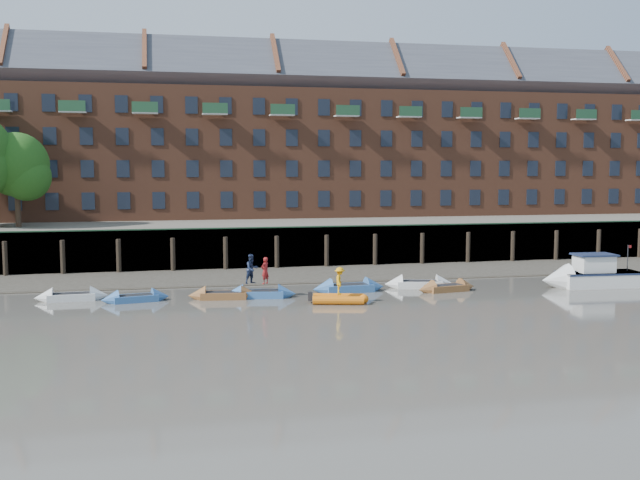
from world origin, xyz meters
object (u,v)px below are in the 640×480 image
object	(u,v)px
rowboat_1	(135,298)
motor_launch	(584,276)
rowboat_4	(349,288)
person_rower_b	(252,269)
rowboat_5	(419,284)
rowboat_6	(447,288)
rowboat_0	(72,297)
person_rower_a	(265,271)
rowboat_2	(224,295)
rib_tender	(341,299)
rowboat_3	(261,294)
person_rib_crew	(340,281)

from	to	relation	value
rowboat_1	motor_launch	bearing A→B (deg)	-12.31
rowboat_4	motor_launch	xyz separation A→B (m)	(15.87, -1.36, 0.47)
rowboat_1	person_rower_b	size ratio (longest dim) A/B	2.27
rowboat_5	rowboat_6	bearing A→B (deg)	-42.58
rowboat_0	rowboat_5	xyz separation A→B (m)	(22.06, 0.12, 0.02)
rowboat_5	person_rower_a	xyz separation A→B (m)	(-10.53, -1.55, 1.43)
rowboat_2	rowboat_6	size ratio (longest dim) A/B	1.02
person_rower_b	rib_tender	bearing A→B (deg)	-61.50
rowboat_3	rowboat_4	bearing A→B (deg)	18.00
rowboat_1	person_rib_crew	xyz separation A→B (m)	(11.79, -3.05, 1.13)
rowboat_5	motor_launch	size ratio (longest dim) A/B	0.69
rowboat_4	person_rib_crew	size ratio (longest dim) A/B	3.02
rowboat_0	rowboat_3	size ratio (longest dim) A/B	0.97
rowboat_0	motor_launch	xyz separation A→B (m)	(32.95, -1.82, 0.50)
person_rower_a	rowboat_0	bearing A→B (deg)	-48.97
rowboat_3	rib_tender	xyz separation A→B (m)	(4.38, -2.83, 0.02)
rowboat_0	person_rib_crew	bearing A→B (deg)	-18.44
rowboat_4	rib_tender	xyz separation A→B (m)	(-1.44, -3.78, 0.00)
rowboat_1	person_rower_b	distance (m)	7.15
person_rower_a	motor_launch	bearing A→B (deg)	137.05
rowboat_0	person_rib_crew	size ratio (longest dim) A/B	2.70
person_rower_a	rowboat_4	bearing A→B (deg)	148.01
rowboat_4	rowboat_6	bearing A→B (deg)	-14.48
rowboat_2	person_rib_crew	bearing A→B (deg)	-17.58
rowboat_6	motor_launch	xyz separation A→B (m)	(9.64, -0.21, 0.50)
rowboat_1	person_rib_crew	world-z (taller)	person_rib_crew
rowboat_2	rowboat_5	bearing A→B (deg)	12.88
rowboat_4	person_rib_crew	xyz separation A→B (m)	(-1.51, -3.83, 1.09)
rowboat_3	rowboat_6	bearing A→B (deg)	7.80
rowboat_6	person_rib_crew	world-z (taller)	person_rib_crew
motor_launch	person_rower_b	bearing A→B (deg)	1.30
rowboat_5	motor_launch	xyz separation A→B (m)	(10.88, -1.95, 0.48)
person_rower_a	person_rib_crew	bearing A→B (deg)	102.70
rowboat_6	person_rower_b	world-z (taller)	person_rower_b
rowboat_2	rib_tender	size ratio (longest dim) A/B	1.30
person_rower_a	person_rower_b	distance (m)	0.82
rowboat_1	rowboat_5	bearing A→B (deg)	-6.90
rowboat_3	person_rower_a	bearing A→B (deg)	3.89
rowboat_5	person_rower_a	bearing A→B (deg)	-159.69
rib_tender	person_rower_a	world-z (taller)	person_rower_a
rowboat_3	person_rib_crew	world-z (taller)	person_rib_crew
rowboat_3	rowboat_6	world-z (taller)	rowboat_3
rowboat_3	rowboat_5	distance (m)	10.92
rowboat_3	rowboat_4	distance (m)	5.90
rowboat_4	rowboat_6	xyz separation A→B (m)	(6.23, -1.15, -0.03)
person_rower_a	rowboat_2	bearing A→B (deg)	-43.17
rowboat_0	rowboat_6	xyz separation A→B (m)	(23.31, -1.62, -0.01)
rowboat_0	rib_tender	distance (m)	16.20
rowboat_1	rowboat_6	size ratio (longest dim) A/B	0.97
rowboat_2	person_rower_b	world-z (taller)	person_rower_b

